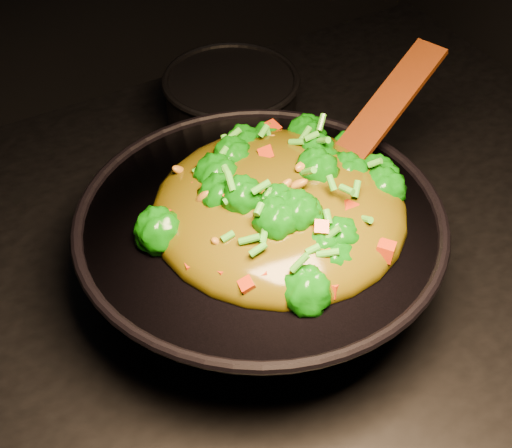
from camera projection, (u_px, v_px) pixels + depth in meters
stovetop at (258, 443)px, 1.32m from camera, size 1.20×0.90×0.90m
wok at (260, 255)px, 0.93m from camera, size 0.45×0.45×0.12m
stir_fry at (280, 182)px, 0.87m from camera, size 0.35×0.35×0.10m
spatula at (370, 128)px, 0.94m from camera, size 0.27×0.13×0.11m
back_pot at (232, 108)px, 1.16m from camera, size 0.23×0.23×0.11m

